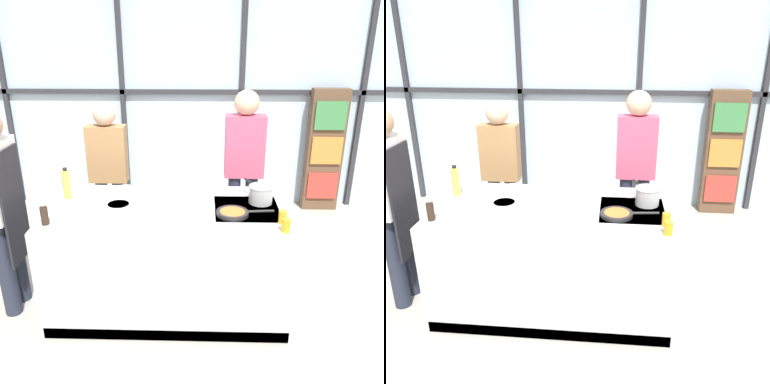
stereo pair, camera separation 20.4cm
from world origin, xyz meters
The scene contains 15 objects.
ground_plane centered at (0.00, 0.00, 0.00)m, with size 18.00×18.00×0.00m, color #ADA89E.
back_window_wall centered at (0.00, 2.33, 1.40)m, with size 6.40×0.10×2.80m.
bookshelf centered at (1.87, 2.14, 0.81)m, with size 0.46×0.19×1.61m.
demo_island centered at (0.00, 0.00, 0.46)m, with size 1.96×1.00×0.93m.
chef centered at (-1.33, -0.09, 0.99)m, with size 0.24×0.44×1.74m.
spectator_far_left centered at (-0.70, 0.94, 0.93)m, with size 0.40×0.23×1.62m.
spectator_center_left centered at (0.70, 0.94, 1.02)m, with size 0.40×0.24×1.75m.
frying_pan centered at (0.53, -0.12, 0.94)m, with size 0.46×0.25×0.03m.
saucepan centered at (0.77, 0.13, 1.00)m, with size 0.22×0.36×0.15m.
white_plate centered at (-0.43, 0.38, 0.93)m, with size 0.22×0.22×0.01m, color white.
mixing_bowl centered at (-0.39, -0.07, 0.96)m, with size 0.21×0.21×0.06m.
oil_bottle centered at (-0.88, 0.18, 1.05)m, with size 0.06×0.06×0.28m.
pepper_grinder centered at (-0.89, -0.33, 1.00)m, with size 0.06×0.06×0.17m.
juice_glass_near centered at (0.88, -0.40, 0.98)m, with size 0.06×0.06×0.10m, color orange.
juice_glass_far centered at (0.88, -0.26, 0.98)m, with size 0.06×0.06×0.10m, color orange.
Camera 1 is at (0.28, -3.03, 2.27)m, focal length 38.00 mm.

